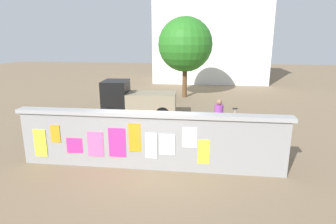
{
  "coord_description": "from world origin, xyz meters",
  "views": [
    {
      "loc": [
        1.57,
        -7.91,
        3.87
      ],
      "look_at": [
        0.22,
        2.67,
        1.1
      ],
      "focal_mm": 30.35,
      "sensor_mm": 36.0,
      "label": 1
    }
  ],
  "objects": [
    {
      "name": "ground",
      "position": [
        0.0,
        8.0,
        0.0
      ],
      "size": [
        60.0,
        60.0,
        0.0
      ],
      "primitive_type": "plane",
      "color": "#7A664C"
    },
    {
      "name": "tree_roadside",
      "position": [
        0.27,
        11.14,
        3.48
      ],
      "size": [
        3.56,
        3.56,
        5.27
      ],
      "color": "brown",
      "rests_on": "ground"
    },
    {
      "name": "person_walking",
      "position": [
        2.17,
        2.85,
        0.99
      ],
      "size": [
        0.47,
        0.47,
        1.62
      ],
      "color": "#3F994C",
      "rests_on": "ground"
    },
    {
      "name": "building_background",
      "position": [
        2.02,
        19.19,
        4.14
      ],
      "size": [
        10.17,
        5.74,
        8.23
      ],
      "color": "white",
      "rests_on": "ground"
    },
    {
      "name": "motorcycle",
      "position": [
        -3.27,
        1.93,
        0.46
      ],
      "size": [
        1.89,
        0.6,
        0.87
      ],
      "color": "black",
      "rests_on": "ground"
    },
    {
      "name": "auto_rickshaw_truck",
      "position": [
        -1.81,
        5.69,
        0.9
      ],
      "size": [
        3.69,
        1.73,
        1.85
      ],
      "color": "black",
      "rests_on": "ground"
    },
    {
      "name": "bicycle_near",
      "position": [
        2.79,
        4.24,
        0.36
      ],
      "size": [
        1.68,
        0.51,
        0.95
      ],
      "color": "black",
      "rests_on": "ground"
    },
    {
      "name": "bicycle_far",
      "position": [
        3.46,
        1.35,
        0.36
      ],
      "size": [
        1.66,
        0.58,
        0.95
      ],
      "color": "black",
      "rests_on": "ground"
    },
    {
      "name": "poster_wall",
      "position": [
        -0.01,
        -0.0,
        0.91
      ],
      "size": [
        8.22,
        0.42,
        1.78
      ],
      "color": "gray",
      "rests_on": "ground"
    }
  ]
}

